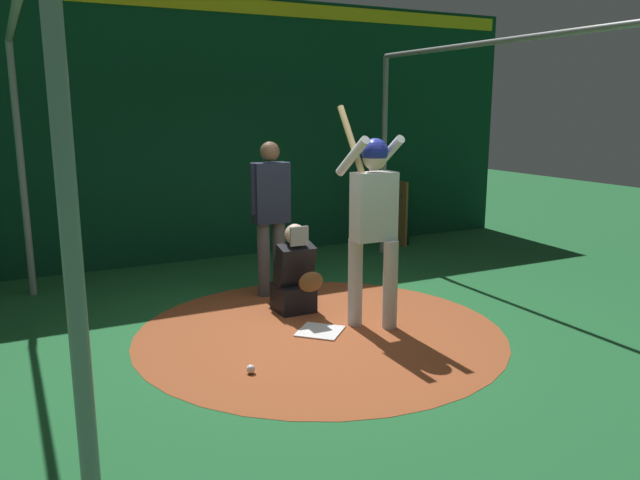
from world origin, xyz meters
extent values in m
plane|color=#216633|center=(0.00, 0.00, 0.00)|extent=(26.59, 26.59, 0.00)
cylinder|color=#9E4C28|center=(0.00, 0.00, 0.00)|extent=(3.69, 3.69, 0.01)
cube|color=white|center=(0.00, 0.00, 0.01)|extent=(0.59, 0.59, 0.01)
cylinder|color=#BCBCC0|center=(0.21, 0.69, 0.46)|extent=(0.15, 0.15, 0.91)
cylinder|color=#BCBCC0|center=(-0.03, 0.42, 0.46)|extent=(0.15, 0.15, 0.91)
cube|color=silver|center=(0.09, 0.56, 1.25)|extent=(0.22, 0.44, 0.68)
cylinder|color=silver|center=(-0.01, 0.75, 1.75)|extent=(0.55, 0.09, 0.42)
cylinder|color=silver|center=(-0.01, 0.36, 1.75)|extent=(0.55, 0.09, 0.42)
sphere|color=beige|center=(0.09, 0.56, 1.73)|extent=(0.24, 0.24, 0.24)
sphere|color=navy|center=(0.09, 0.56, 1.79)|extent=(0.26, 0.26, 0.26)
cylinder|color=tan|center=(-0.13, 0.42, 1.87)|extent=(0.54, 0.06, 0.73)
cube|color=black|center=(-0.75, 0.05, 0.15)|extent=(0.40, 0.40, 0.30)
cube|color=black|center=(-0.71, 0.05, 0.53)|extent=(0.31, 0.40, 0.49)
sphere|color=beige|center=(-0.69, 0.05, 0.88)|extent=(0.23, 0.23, 0.23)
cube|color=gray|center=(-0.58, 0.05, 0.88)|extent=(0.03, 0.21, 0.21)
ellipsoid|color=brown|center=(-0.43, 0.11, 0.40)|extent=(0.12, 0.28, 0.22)
cylinder|color=#4C4C51|center=(-1.41, 0.17, 0.44)|extent=(0.15, 0.15, 0.89)
cylinder|color=#4C4C51|center=(-1.41, -0.03, 0.44)|extent=(0.15, 0.15, 0.89)
cube|color=#1E2338|center=(-1.41, 0.07, 1.24)|extent=(0.22, 0.42, 0.70)
cylinder|color=#1E2338|center=(-1.41, 0.27, 1.30)|extent=(0.09, 0.09, 0.59)
cylinder|color=#1E2338|center=(-1.41, -0.13, 1.30)|extent=(0.09, 0.09, 0.59)
sphere|color=brown|center=(-1.41, 0.07, 1.72)|extent=(0.23, 0.23, 0.23)
cube|color=#0C3D26|center=(-3.66, 0.00, 1.89)|extent=(0.20, 10.59, 3.78)
cube|color=yellow|center=(-3.55, 0.00, 3.63)|extent=(0.03, 10.38, 0.20)
cylinder|color=gray|center=(-2.75, -2.50, 1.48)|extent=(0.08, 0.08, 2.96)
cylinder|color=gray|center=(2.75, -2.50, 1.48)|extent=(0.08, 0.08, 2.96)
cylinder|color=gray|center=(-2.75, 2.50, 1.48)|extent=(0.08, 0.08, 2.96)
cylinder|color=gray|center=(0.00, -2.50, 2.96)|extent=(5.49, 0.07, 0.07)
cylinder|color=gray|center=(0.00, 2.50, 2.96)|extent=(5.49, 0.07, 0.07)
cube|color=olive|center=(-3.41, 3.03, 0.53)|extent=(1.06, 0.04, 1.05)
cylinder|color=tan|center=(-3.84, 3.09, 0.42)|extent=(0.06, 0.13, 0.83)
cylinder|color=tan|center=(-3.72, 3.09, 0.44)|extent=(0.06, 0.13, 0.89)
cylinder|color=olive|center=(-3.60, 3.09, 0.40)|extent=(0.06, 0.20, 0.80)
cylinder|color=black|center=(-3.48, 3.09, 0.40)|extent=(0.06, 0.19, 0.81)
cylinder|color=olive|center=(-3.36, 3.09, 0.44)|extent=(0.06, 0.20, 0.87)
cylinder|color=olive|center=(-3.24, 3.09, 0.44)|extent=(0.06, 0.17, 0.88)
cylinder|color=olive|center=(-3.12, 3.09, 0.44)|extent=(0.06, 0.21, 0.89)
cylinder|color=black|center=(-3.00, 3.09, 0.42)|extent=(0.06, 0.17, 0.85)
sphere|color=white|center=(0.63, -0.98, 0.04)|extent=(0.07, 0.07, 0.07)
camera|label=1|loc=(5.31, -2.72, 2.22)|focal=35.13mm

